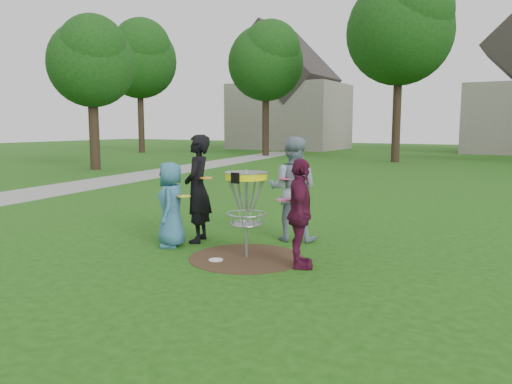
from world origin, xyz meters
The scene contains 11 objects.
ground centered at (0.00, 0.00, 0.00)m, with size 100.00×100.00×0.00m, color #19470F.
dirt_patch centered at (0.00, 0.00, 0.00)m, with size 1.80×1.80×0.01m, color #47331E.
concrete_path centered at (-10.00, 8.00, 0.01)m, with size 2.20×40.00×0.02m, color #9E9E99.
player_blue centered at (-1.49, 0.02, 0.72)m, with size 0.70×0.46×1.44m, color #32678A.
player_black centered at (-1.30, 0.53, 0.94)m, with size 0.69×0.45×1.89m, color black.
player_grey centered at (0.09, 1.46, 0.93)m, with size 0.90×0.70×1.85m, color #7D8FA2.
player_maroon centered at (0.93, -0.08, 0.79)m, with size 0.93×0.39×1.58m, color #55132F.
disc_on_grass centered at (-0.33, -0.37, 0.01)m, with size 0.22×0.22×0.02m, color white.
disc_golf_basket centered at (0.00, 0.00, 1.02)m, with size 0.66×0.67×1.38m.
held_discs centered at (-0.38, 0.39, 1.04)m, with size 2.09×1.46×0.29m.
tree_row centered at (0.44, 20.67, 6.21)m, with size 51.20×17.42×9.90m.
Camera 1 is at (3.82, -6.52, 2.05)m, focal length 35.00 mm.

